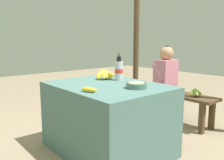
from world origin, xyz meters
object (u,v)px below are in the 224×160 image
(banana_bunch_ripe, at_px, (105,74))
(water_bottle, at_px, (119,70))
(serving_bowl, at_px, (136,85))
(seated_vendor, at_px, (163,77))
(banana_bunch_green, at_px, (196,92))
(support_post_near, at_px, (136,40))
(wooden_bench, at_px, (171,97))
(loose_banana_front, at_px, (89,90))

(banana_bunch_ripe, height_order, water_bottle, water_bottle)
(serving_bowl, xyz_separation_m, seated_vendor, (-0.60, 1.15, -0.11))
(banana_bunch_green, bearing_deg, support_post_near, 164.11)
(banana_bunch_ripe, relative_size, wooden_bench, 0.21)
(serving_bowl, distance_m, wooden_bench, 1.34)
(seated_vendor, bearing_deg, support_post_near, -29.68)
(banana_bunch_green, relative_size, support_post_near, 0.10)
(support_post_near, bearing_deg, water_bottle, -51.27)
(serving_bowl, height_order, support_post_near, support_post_near)
(water_bottle, distance_m, banana_bunch_green, 1.12)
(water_bottle, bearing_deg, wooden_bench, 92.91)
(banana_bunch_ripe, relative_size, serving_bowl, 1.39)
(water_bottle, distance_m, wooden_bench, 1.12)
(serving_bowl, relative_size, loose_banana_front, 1.20)
(banana_bunch_green, bearing_deg, banana_bunch_ripe, -113.87)
(water_bottle, bearing_deg, support_post_near, 128.73)
(water_bottle, xyz_separation_m, seated_vendor, (-0.17, 0.98, -0.19))
(banana_bunch_ripe, height_order, banana_bunch_green, banana_bunch_ripe)
(seated_vendor, xyz_separation_m, support_post_near, (-0.99, 0.46, 0.52))
(banana_bunch_ripe, distance_m, serving_bowl, 0.59)
(banana_bunch_green, bearing_deg, wooden_bench, 179.72)
(banana_bunch_ripe, distance_m, support_post_near, 1.86)
(wooden_bench, height_order, support_post_near, support_post_near)
(banana_bunch_ripe, height_order, seated_vendor, seated_vendor)
(wooden_bench, relative_size, banana_bunch_green, 5.69)
(banana_bunch_ripe, relative_size, water_bottle, 0.92)
(serving_bowl, xyz_separation_m, wooden_bench, (-0.48, 1.19, -0.38))
(banana_bunch_ripe, xyz_separation_m, banana_bunch_green, (0.48, 1.09, -0.28))
(serving_bowl, height_order, banana_bunch_green, serving_bowl)
(wooden_bench, bearing_deg, water_bottle, -87.09)
(water_bottle, height_order, banana_bunch_green, water_bottle)
(wooden_bench, bearing_deg, serving_bowl, -67.97)
(loose_banana_front, height_order, seated_vendor, seated_vendor)
(water_bottle, relative_size, banana_bunch_green, 1.27)
(banana_bunch_ripe, xyz_separation_m, water_bottle, (0.15, 0.07, 0.05))
(water_bottle, height_order, support_post_near, support_post_near)
(banana_bunch_ripe, distance_m, banana_bunch_green, 1.23)
(wooden_bench, distance_m, seated_vendor, 0.30)
(water_bottle, bearing_deg, banana_bunch_green, 71.93)
(banana_bunch_green, height_order, support_post_near, support_post_near)
(water_bottle, xyz_separation_m, banana_bunch_green, (0.33, 1.02, -0.33))
(banana_bunch_ripe, height_order, loose_banana_front, banana_bunch_ripe)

